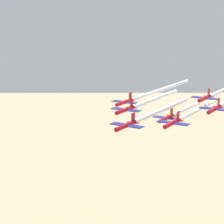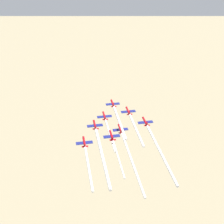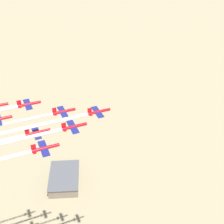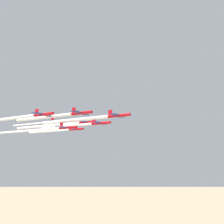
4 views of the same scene
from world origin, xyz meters
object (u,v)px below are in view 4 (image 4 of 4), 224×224
(jet_4, at_px, (67,128))
(jet_6, at_px, (76,129))
(jet_0, at_px, (118,115))
(jet_3, at_px, (87,122))
(jet_7, at_px, (58,121))
(jet_2, at_px, (81,113))
(jet_1, at_px, (100,123))
(jet_5, at_px, (43,114))

(jet_4, distance_m, jet_6, 25.06)
(jet_0, relative_size, jet_4, 1.00)
(jet_3, relative_size, jet_7, 1.00)
(jet_2, distance_m, jet_3, 24.94)
(jet_1, bearing_deg, jet_3, -120.47)
(jet_4, height_order, jet_5, jet_5)
(jet_0, bearing_deg, jet_2, -59.53)
(jet_1, bearing_deg, jet_4, -59.53)
(jet_0, relative_size, jet_6, 1.00)
(jet_1, height_order, jet_6, jet_6)
(jet_7, bearing_deg, jet_2, 59.53)
(jet_3, distance_m, jet_7, 14.27)
(jet_5, relative_size, jet_6, 1.00)
(jet_3, height_order, jet_5, jet_3)
(jet_3, bearing_deg, jet_2, 29.54)
(jet_0, xyz_separation_m, jet_1, (2.80, 13.98, -1.06))
(jet_0, bearing_deg, jet_3, -120.47)
(jet_1, xyz_separation_m, jet_7, (-8.06, 23.23, 2.72))
(jet_1, relative_size, jet_5, 1.00)
(jet_1, bearing_deg, jet_6, -120.47)
(jet_2, bearing_deg, jet_0, 120.47)
(jet_0, bearing_deg, jet_4, -90.00)
(jet_0, height_order, jet_6, jet_0)
(jet_6, bearing_deg, jet_0, 59.53)
(jet_7, bearing_deg, jet_0, 78.91)
(jet_0, bearing_deg, jet_5, -59.53)
(jet_3, bearing_deg, jet_4, -0.00)
(jet_6, bearing_deg, jet_4, 29.54)
(jet_1, xyz_separation_m, jet_3, (2.80, 13.98, 2.32))
(jet_2, distance_m, jet_7, 28.54)
(jet_2, distance_m, jet_5, 14.28)
(jet_1, bearing_deg, jet_2, -0.00)
(jet_2, xyz_separation_m, jet_6, (19.27, 32.71, -1.56))
(jet_2, height_order, jet_5, jet_2)
(jet_3, height_order, jet_4, jet_3)
(jet_6, bearing_deg, jet_1, 59.53)
(jet_6, bearing_deg, jet_7, -0.00)
(jet_0, height_order, jet_7, jet_7)
(jet_4, height_order, jet_6, jet_6)
(jet_0, distance_m, jet_3, 28.55)
(jet_0, xyz_separation_m, jet_4, (-8.06, 23.23, -3.12))
(jet_3, distance_m, jet_5, 28.94)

